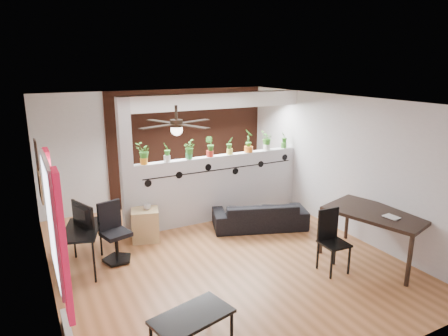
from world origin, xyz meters
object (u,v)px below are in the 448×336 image
(potted_plant_0, at_px, (143,153))
(potted_plant_7, at_px, (284,139))
(ceiling_fan, at_px, (177,126))
(potted_plant_5, at_px, (249,140))
(office_chair, at_px, (114,236))
(dining_table, at_px, (377,217))
(potted_plant_1, at_px, (167,151))
(sofa, at_px, (260,215))
(potted_plant_2, at_px, (189,149))
(cup, at_px, (147,207))
(potted_plant_4, at_px, (230,145))
(coffee_table, at_px, (192,318))
(computer_desk, at_px, (82,233))
(folding_chair, at_px, (331,235))
(potted_plant_6, at_px, (267,140))
(cube_shelf, at_px, (145,225))
(potted_plant_3, at_px, (210,146))

(potted_plant_0, bearing_deg, potted_plant_7, 0.00)
(ceiling_fan, xyz_separation_m, potted_plant_5, (2.28, 1.80, -0.71))
(potted_plant_0, xyz_separation_m, potted_plant_5, (2.26, -0.00, 0.04))
(office_chair, xyz_separation_m, dining_table, (3.80, -1.95, 0.32))
(potted_plant_0, relative_size, potted_plant_7, 1.09)
(potted_plant_1, xyz_separation_m, dining_table, (2.54, -2.82, -0.79))
(potted_plant_0, relative_size, sofa, 0.23)
(potted_plant_2, bearing_deg, cup, -160.96)
(potted_plant_4, relative_size, potted_plant_5, 0.75)
(potted_plant_2, distance_m, coffee_table, 3.86)
(ceiling_fan, xyz_separation_m, potted_plant_4, (1.83, 1.80, -0.77))
(potted_plant_2, relative_size, potted_plant_7, 1.03)
(computer_desk, xyz_separation_m, folding_chair, (3.43, -1.78, -0.04))
(potted_plant_5, bearing_deg, office_chair, -164.15)
(potted_plant_0, xyz_separation_m, sofa, (2.04, -0.83, -1.31))
(cup, relative_size, folding_chair, 0.14)
(potted_plant_2, bearing_deg, sofa, -36.06)
(potted_plant_0, height_order, potted_plant_6, potted_plant_6)
(potted_plant_0, xyz_separation_m, cube_shelf, (-0.13, -0.34, -1.27))
(potted_plant_0, height_order, cup, potted_plant_0)
(potted_plant_1, distance_m, potted_plant_2, 0.45)
(potted_plant_0, bearing_deg, cup, -103.60)
(sofa, bearing_deg, cup, 6.92)
(sofa, bearing_deg, computer_desk, 21.97)
(potted_plant_5, relative_size, folding_chair, 0.49)
(cup, distance_m, computer_desk, 1.37)
(potted_plant_4, xyz_separation_m, dining_table, (1.18, -2.82, -0.79))
(potted_plant_1, height_order, potted_plant_2, potted_plant_2)
(cube_shelf, height_order, office_chair, office_chair)
(coffee_table, bearing_deg, ceiling_fan, 72.90)
(potted_plant_2, distance_m, potted_plant_4, 0.90)
(potted_plant_0, height_order, potted_plant_4, potted_plant_0)
(potted_plant_1, xyz_separation_m, potted_plant_7, (2.71, 0.00, -0.00))
(computer_desk, bearing_deg, ceiling_fan, -33.41)
(potted_plant_1, distance_m, potted_plant_3, 0.90)
(dining_table, relative_size, folding_chair, 1.77)
(potted_plant_1, bearing_deg, computer_desk, -151.61)
(potted_plant_2, xyz_separation_m, coffee_table, (-1.41, -3.39, -1.17))
(potted_plant_0, distance_m, potted_plant_1, 0.45)
(potted_plant_0, bearing_deg, sofa, -22.08)
(potted_plant_5, relative_size, sofa, 0.28)
(computer_desk, relative_size, office_chair, 1.09)
(potted_plant_4, xyz_separation_m, sofa, (0.23, -0.83, -1.29))
(office_chair, bearing_deg, potted_plant_2, 26.97)
(potted_plant_0, height_order, dining_table, potted_plant_0)
(potted_plant_7, bearing_deg, potted_plant_6, -180.00)
(ceiling_fan, relative_size, potted_plant_7, 3.25)
(potted_plant_5, xyz_separation_m, folding_chair, (-0.14, -2.73, -1.02))
(potted_plant_1, distance_m, sofa, 2.21)
(potted_plant_6, bearing_deg, potted_plant_3, 180.00)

